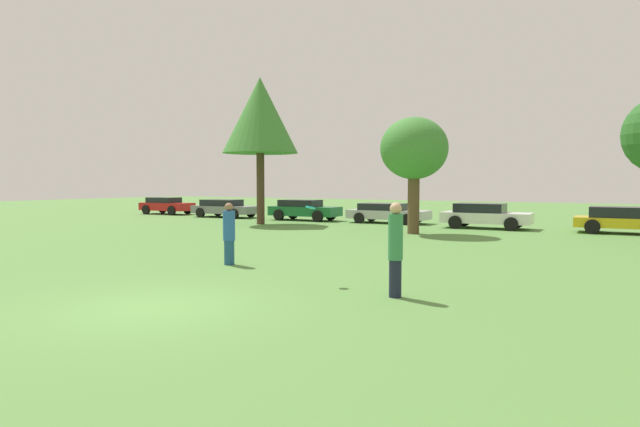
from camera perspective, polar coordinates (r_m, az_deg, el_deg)
ground_plane at (r=10.71m, az=-17.45°, el=-9.38°), size 120.00×120.00×0.00m
person_thrower at (r=15.45m, az=-9.55°, el=-2.09°), size 0.34×0.34×1.75m
person_catcher at (r=11.02m, az=7.95°, el=-3.64°), size 0.30×0.30×1.92m
frisbee at (r=12.48m, az=-1.00°, el=0.63°), size 0.23×0.23×0.10m
tree_0 at (r=30.40m, az=-6.33°, el=10.18°), size 4.16×4.16×8.10m
tree_1 at (r=24.81m, az=9.88°, el=6.62°), size 3.04×3.04×5.25m
parked_car_red at (r=41.10m, az=-15.89°, el=0.85°), size 4.07×1.93×1.23m
parked_car_grey at (r=36.64m, az=-10.02°, el=0.59°), size 4.56×2.13×1.18m
parked_car_green at (r=33.17m, az=-1.73°, el=0.44°), size 4.41×1.99×1.26m
parked_car_silver at (r=31.12m, az=7.07°, el=0.10°), size 4.64×2.09×1.13m
parked_car_white at (r=28.56m, az=16.95°, el=-0.17°), size 4.38×2.13×1.27m
parked_car_yellow at (r=28.13m, az=29.27°, el=-0.55°), size 4.25×2.14×1.22m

